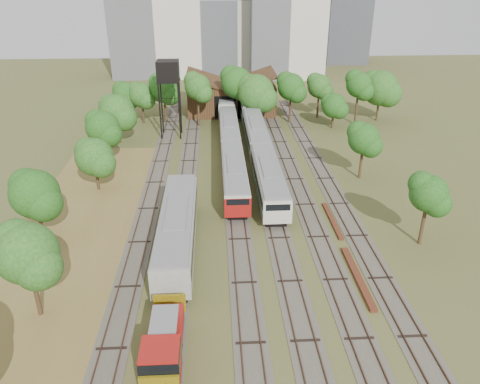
{
  "coord_description": "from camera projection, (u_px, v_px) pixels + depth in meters",
  "views": [
    {
      "loc": [
        -4.24,
        -29.93,
        24.5
      ],
      "look_at": [
        -1.63,
        16.33,
        2.5
      ],
      "focal_mm": 35.0,
      "sensor_mm": 36.0,
      "label": 1
    }
  ],
  "objects": [
    {
      "name": "rail_pile_far",
      "position": [
        332.0,
        220.0,
        50.38
      ],
      "size": [
        0.49,
        7.91,
        0.26
      ],
      "primitive_type": "cube",
      "color": "#5F2D1B",
      "rests_on": "ground"
    },
    {
      "name": "tracks",
      "position": [
        244.0,
        180.0,
        60.22
      ],
      "size": [
        24.6,
        80.0,
        0.19
      ],
      "color": "#4C473D",
      "rests_on": "ground"
    },
    {
      "name": "tower_far_right",
      "position": [
        347.0,
        11.0,
        132.65
      ],
      "size": [
        12.0,
        12.0,
        28.0
      ],
      "primitive_type": "cube",
      "color": "#43454B",
      "rests_on": "ground"
    },
    {
      "name": "railcar_red_set",
      "position": [
        231.0,
        151.0,
        64.68
      ],
      "size": [
        2.89,
        34.58,
        3.57
      ],
      "color": "black",
      "rests_on": "ground"
    },
    {
      "name": "old_grey_coach",
      "position": [
        178.0,
        229.0,
        44.46
      ],
      "size": [
        3.3,
        18.0,
        4.09
      ],
      "color": "black",
      "rests_on": "ground"
    },
    {
      "name": "dry_grass_patch",
      "position": [
        72.0,
        258.0,
        44.01
      ],
      "size": [
        14.0,
        60.0,
        0.04
      ],
      "primitive_type": "cube",
      "color": "brown",
      "rests_on": "ground"
    },
    {
      "name": "railcar_green_set",
      "position": [
        256.0,
        134.0,
        71.19
      ],
      "size": [
        3.03,
        52.08,
        3.74
      ],
      "color": "black",
      "rests_on": "ground"
    },
    {
      "name": "tree_band_left",
      "position": [
        80.0,
        160.0,
        53.11
      ],
      "size": [
        8.27,
        67.2,
        8.0
      ],
      "color": "#382616",
      "rests_on": "ground"
    },
    {
      "name": "water_tower",
      "position": [
        168.0,
        73.0,
        72.11
      ],
      "size": [
        3.5,
        3.5,
        12.08
      ],
      "color": "black",
      "rests_on": "ground"
    },
    {
      "name": "rail_pile_near",
      "position": [
        358.0,
        277.0,
        41.03
      ],
      "size": [
        0.61,
        9.19,
        0.31
      ],
      "primitive_type": "cube",
      "color": "#5F2D1B",
      "rests_on": "ground"
    },
    {
      "name": "tree_band_far",
      "position": [
        271.0,
        88.0,
        80.61
      ],
      "size": [
        46.91,
        9.49,
        9.62
      ],
      "color": "#382616",
      "rests_on": "ground"
    },
    {
      "name": "tree_band_right",
      "position": [
        361.0,
        133.0,
        62.63
      ],
      "size": [
        5.49,
        41.46,
        7.36
      ],
      "color": "#382616",
      "rests_on": "ground"
    },
    {
      "name": "ground",
      "position": [
        271.0,
        306.0,
        37.72
      ],
      "size": [
        240.0,
        240.0,
        0.0
      ],
      "primitive_type": "plane",
      "color": "#475123",
      "rests_on": "ground"
    },
    {
      "name": "shunter_locomotive",
      "position": [
        164.0,
        348.0,
        31.38
      ],
      "size": [
        2.52,
        8.1,
        3.3
      ],
      "color": "black",
      "rests_on": "ground"
    },
    {
      "name": "railcar_rear",
      "position": [
        226.0,
        101.0,
        89.23
      ],
      "size": [
        2.98,
        16.08,
        3.69
      ],
      "color": "black",
      "rests_on": "ground"
    },
    {
      "name": "maintenance_shed",
      "position": [
        231.0,
        96.0,
        88.71
      ],
      "size": [
        16.45,
        11.55,
        7.58
      ],
      "color": "#381F14",
      "rests_on": "ground"
    }
  ]
}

